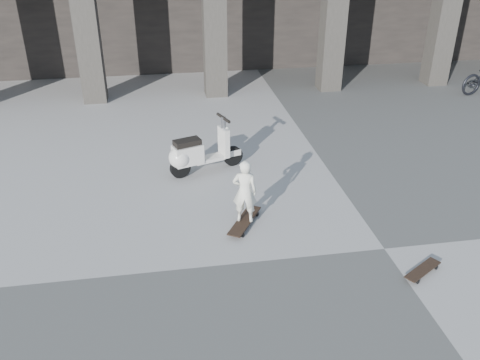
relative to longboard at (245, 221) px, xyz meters
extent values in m
plane|color=#484846|center=(2.17, -1.09, -0.08)|extent=(90.00, 90.00, 0.00)
cube|color=#312F29|center=(-3.19, 7.41, 1.92)|extent=(0.65, 0.65, 4.00)
cube|color=#312F29|center=(0.38, 7.41, 1.92)|extent=(0.65, 0.65, 4.00)
cube|color=#312F29|center=(3.96, 7.41, 1.92)|extent=(0.65, 0.65, 4.00)
cube|color=#312F29|center=(7.53, 7.41, 1.92)|extent=(0.65, 0.65, 4.00)
cube|color=black|center=(0.00, 0.00, 0.01)|extent=(0.76, 1.04, 0.02)
cube|color=#B2B2B7|center=(0.19, 0.32, -0.03)|extent=(0.22, 0.16, 0.03)
cube|color=#B2B2B7|center=(-0.19, -0.32, -0.03)|extent=(0.22, 0.16, 0.03)
cylinder|color=black|center=(0.10, 0.38, -0.04)|extent=(0.07, 0.08, 0.08)
cylinder|color=black|center=(0.29, 0.26, -0.04)|extent=(0.07, 0.08, 0.08)
cylinder|color=black|center=(-0.29, -0.26, -0.04)|extent=(0.07, 0.08, 0.08)
cylinder|color=black|center=(-0.10, -0.38, -0.04)|extent=(0.07, 0.08, 0.08)
cube|color=black|center=(2.47, -1.81, 0.00)|extent=(0.74, 0.55, 0.02)
cube|color=#B2B2B7|center=(2.70, -1.67, -0.04)|extent=(0.13, 0.17, 0.03)
cube|color=#B2B2B7|center=(2.25, -1.95, -0.04)|extent=(0.13, 0.17, 0.03)
cylinder|color=black|center=(2.65, -1.60, -0.05)|extent=(0.07, 0.06, 0.07)
cylinder|color=black|center=(2.74, -1.74, -0.05)|extent=(0.07, 0.06, 0.07)
cylinder|color=black|center=(2.21, -1.87, -0.05)|extent=(0.07, 0.06, 0.07)
cylinder|color=black|center=(2.29, -2.02, -0.05)|extent=(0.07, 0.06, 0.07)
imported|color=white|center=(0.00, 0.00, 0.61)|extent=(0.48, 0.38, 1.17)
cylinder|color=black|center=(0.16, 2.45, 0.13)|extent=(0.45, 0.24, 0.44)
cylinder|color=black|center=(-1.01, 2.05, 0.13)|extent=(0.45, 0.24, 0.44)
cube|color=beige|center=(-0.39, 2.26, 0.20)|extent=(0.71, 0.48, 0.08)
cube|color=beige|center=(-0.84, 2.11, 0.41)|extent=(0.68, 0.52, 0.41)
sphere|color=beige|center=(-1.01, 2.05, 0.37)|extent=(0.46, 0.46, 0.46)
cube|color=black|center=(-0.84, 2.11, 0.68)|extent=(0.61, 0.44, 0.11)
cube|color=beige|center=(-0.04, 2.38, 0.52)|extent=(0.22, 0.39, 0.63)
cube|color=beige|center=(0.16, 2.45, 0.22)|extent=(0.36, 0.25, 0.13)
cylinder|color=#B2B2B7|center=(-0.04, 2.38, 0.92)|extent=(0.12, 0.12, 0.33)
cylinder|color=black|center=(-0.04, 2.38, 1.06)|extent=(0.24, 0.54, 0.07)
sphere|color=white|center=(0.02, 2.40, 0.79)|extent=(0.13, 0.13, 0.13)
camera|label=1|loc=(-1.32, -7.52, 4.86)|focal=38.00mm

